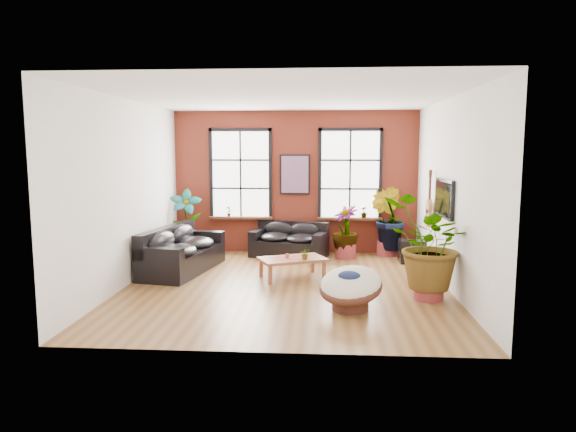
# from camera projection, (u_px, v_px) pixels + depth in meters

# --- Properties ---
(room) EXTENTS (6.04, 6.54, 3.54)m
(room) POSITION_uv_depth(u_px,v_px,m) (286.00, 193.00, 9.62)
(room) COLOR brown
(room) RESTS_ON ground
(sofa_back) EXTENTS (1.94, 1.29, 0.82)m
(sofa_back) POSITION_uv_depth(u_px,v_px,m) (290.00, 241.00, 12.35)
(sofa_back) COLOR black
(sofa_back) RESTS_ON ground
(sofa_left) EXTENTS (1.39, 2.49, 0.93)m
(sofa_left) POSITION_uv_depth(u_px,v_px,m) (180.00, 251.00, 10.82)
(sofa_left) COLOR black
(sofa_left) RESTS_ON ground
(coffee_table) EXTENTS (1.46, 1.18, 0.49)m
(coffee_table) POSITION_uv_depth(u_px,v_px,m) (292.00, 260.00, 10.23)
(coffee_table) COLOR brown
(coffee_table) RESTS_ON ground
(papasan_chair) EXTENTS (1.33, 1.33, 0.76)m
(papasan_chair) POSITION_uv_depth(u_px,v_px,m) (351.00, 286.00, 8.16)
(papasan_chair) COLOR #51291D
(papasan_chair) RESTS_ON ground
(poster) EXTENTS (0.74, 0.06, 0.98)m
(poster) POSITION_uv_depth(u_px,v_px,m) (295.00, 174.00, 12.60)
(poster) COLOR black
(poster) RESTS_ON room
(tv_wall_unit) EXTENTS (0.13, 1.86, 1.20)m
(tv_wall_unit) POSITION_uv_depth(u_px,v_px,m) (439.00, 202.00, 9.90)
(tv_wall_unit) COLOR black
(tv_wall_unit) RESTS_ON room
(media_box) EXTENTS (0.63, 0.53, 0.52)m
(media_box) POSITION_uv_depth(u_px,v_px,m) (413.00, 251.00, 11.67)
(media_box) COLOR black
(media_box) RESTS_ON ground
(pot_back_left) EXTENTS (0.66, 0.66, 0.40)m
(pot_back_left) POSITION_uv_depth(u_px,v_px,m) (186.00, 247.00, 12.49)
(pot_back_left) COLOR maroon
(pot_back_left) RESTS_ON ground
(pot_back_right) EXTENTS (0.48, 0.48, 0.35)m
(pot_back_right) POSITION_uv_depth(u_px,v_px,m) (386.00, 248.00, 12.45)
(pot_back_right) COLOR maroon
(pot_back_right) RESTS_ON ground
(pot_right_wall) EXTENTS (0.61, 0.61, 0.37)m
(pot_right_wall) POSITION_uv_depth(u_px,v_px,m) (429.00, 289.00, 8.78)
(pot_right_wall) COLOR maroon
(pot_right_wall) RESTS_ON ground
(pot_mid) EXTENTS (0.61, 0.61, 0.35)m
(pot_mid) POSITION_uv_depth(u_px,v_px,m) (346.00, 251.00, 12.15)
(pot_mid) COLOR maroon
(pot_mid) RESTS_ON ground
(floor_plant_back_left) EXTENTS (0.84, 0.64, 1.46)m
(floor_plant_back_left) POSITION_uv_depth(u_px,v_px,m) (186.00, 219.00, 12.44)
(floor_plant_back_left) COLOR #234A13
(floor_plant_back_left) RESTS_ON ground
(floor_plant_back_right) EXTENTS (1.09, 1.08, 1.55)m
(floor_plant_back_right) POSITION_uv_depth(u_px,v_px,m) (387.00, 218.00, 12.37)
(floor_plant_back_right) COLOR #234A13
(floor_plant_back_right) RESTS_ON ground
(floor_plant_right_wall) EXTENTS (1.90, 1.87, 1.60)m
(floor_plant_right_wall) POSITION_uv_depth(u_px,v_px,m) (429.00, 244.00, 8.68)
(floor_plant_right_wall) COLOR #234A13
(floor_plant_right_wall) RESTS_ON ground
(floor_plant_mid) EXTENTS (0.88, 0.88, 1.11)m
(floor_plant_mid) POSITION_uv_depth(u_px,v_px,m) (345.00, 229.00, 12.09)
(floor_plant_mid) COLOR #234A13
(floor_plant_mid) RESTS_ON ground
(table_plant) EXTENTS (0.20, 0.18, 0.22)m
(table_plant) POSITION_uv_depth(u_px,v_px,m) (305.00, 254.00, 10.07)
(table_plant) COLOR #234A13
(table_plant) RESTS_ON coffee_table
(sill_plant_left) EXTENTS (0.17, 0.17, 0.27)m
(sill_plant_left) POSITION_uv_depth(u_px,v_px,m) (229.00, 211.00, 12.78)
(sill_plant_left) COLOR #234A13
(sill_plant_left) RESTS_ON room
(sill_plant_right) EXTENTS (0.19, 0.19, 0.27)m
(sill_plant_right) POSITION_uv_depth(u_px,v_px,m) (364.00, 212.00, 12.56)
(sill_plant_right) COLOR #234A13
(sill_plant_right) RESTS_ON room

